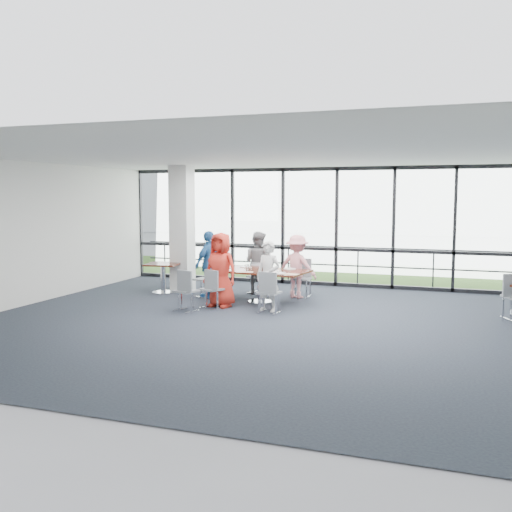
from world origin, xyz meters
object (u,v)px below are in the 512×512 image
(main_table, at_px, (260,275))
(chair_main_fr, at_px, (301,279))
(diner_near_left, at_px, (221,270))
(chair_main_nl, at_px, (212,289))
(structural_column, at_px, (182,229))
(diner_far_left, at_px, (258,263))
(chair_spare_lb, at_px, (214,279))
(side_table_left, at_px, (163,268))
(chair_main_nr, at_px, (269,293))
(diner_near_right, at_px, (268,276))
(chair_main_end, at_px, (204,279))
(chair_main_fl, at_px, (258,276))
(diner_far_right, at_px, (297,266))
(chair_spare_la, at_px, (186,291))
(diner_end, at_px, (210,264))

(main_table, distance_m, chair_main_fr, 1.21)
(diner_near_left, height_order, chair_main_nl, diner_near_left)
(structural_column, bearing_deg, diner_far_left, 3.58)
(structural_column, distance_m, main_table, 2.77)
(chair_main_fr, xyz_separation_m, chair_spare_lb, (-2.09, -0.45, -0.04))
(side_table_left, relative_size, chair_main_nr, 1.03)
(main_table, xyz_separation_m, side_table_left, (-2.72, 0.40, -0.02))
(diner_near_left, distance_m, diner_far_left, 1.84)
(diner_far_left, relative_size, chair_main_nl, 1.85)
(diner_near_left, distance_m, diner_near_right, 1.15)
(main_table, bearing_deg, side_table_left, 179.29)
(chair_main_end, distance_m, chair_spare_lb, 0.31)
(chair_main_nl, distance_m, chair_spare_lb, 1.66)
(chair_main_nl, xyz_separation_m, chair_main_end, (-0.76, 1.27, 0.00))
(diner_near_right, height_order, chair_main_end, diner_near_right)
(main_table, distance_m, chair_main_fl, 1.18)
(main_table, height_order, chair_spare_lb, chair_spare_lb)
(diner_far_right, bearing_deg, chair_spare_lb, 21.37)
(structural_column, distance_m, side_table_left, 1.15)
(diner_near_left, relative_size, diner_far_left, 1.05)
(chair_spare_la, bearing_deg, main_table, 71.43)
(chair_spare_lb, bearing_deg, main_table, 158.91)
(side_table_left, relative_size, chair_spare_la, 1.02)
(main_table, height_order, diner_near_left, diner_near_left)
(chair_main_nl, height_order, chair_main_nr, chair_main_nr)
(chair_main_nl, bearing_deg, diner_far_left, 102.80)
(diner_near_right, distance_m, chair_main_nl, 1.30)
(diner_near_left, distance_m, chair_spare_la, 0.96)
(chair_main_fr, bearing_deg, diner_end, 22.40)
(diner_near_right, xyz_separation_m, diner_far_left, (-0.90, 1.96, 0.03))
(diner_far_right, height_order, chair_main_end, diner_far_right)
(diner_near_left, height_order, diner_far_left, diner_near_left)
(chair_main_fl, height_order, chair_main_end, chair_main_fl)
(diner_near_right, height_order, diner_far_left, diner_far_left)
(structural_column, distance_m, chair_spare_lb, 1.65)
(structural_column, xyz_separation_m, diner_far_left, (2.02, 0.13, -0.82))
(diner_near_right, distance_m, chair_main_nr, 0.37)
(diner_near_left, relative_size, chair_spare_lb, 2.04)
(side_table_left, xyz_separation_m, diner_end, (1.39, -0.22, 0.18))
(diner_end, bearing_deg, main_table, 101.25)
(chair_main_fl, bearing_deg, chair_main_nl, 100.82)
(diner_far_right, distance_m, chair_main_nl, 2.36)
(main_table, distance_m, diner_near_right, 1.04)
(diner_near_left, xyz_separation_m, diner_end, (-0.69, 0.96, -0.02))
(diner_end, bearing_deg, structural_column, -104.73)
(chair_main_fl, relative_size, chair_main_end, 1.02)
(diner_near_right, height_order, chair_main_fl, diner_near_right)
(diner_near_right, relative_size, diner_far_left, 0.96)
(chair_spare_lb, bearing_deg, chair_main_nl, 111.20)
(diner_end, bearing_deg, chair_spare_lb, -153.63)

